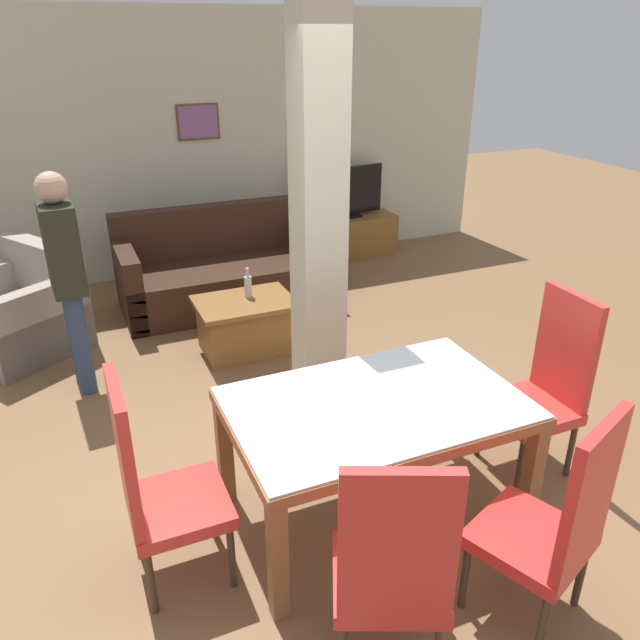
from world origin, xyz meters
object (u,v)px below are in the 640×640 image
(tv_stand, at_px, (343,237))
(tv_screen, at_px, (344,194))
(dining_chair_near_left, at_px, (392,566))
(armchair, at_px, (21,316))
(dining_chair_near_right, at_px, (556,522))
(sofa, at_px, (223,273))
(bottle, at_px, (248,286))
(dining_chair_head_left, at_px, (155,484))
(dining_table, at_px, (375,425))
(coffee_table, at_px, (246,325))
(dining_chair_head_right, at_px, (546,382))
(standing_person, at_px, (66,271))

(tv_stand, relative_size, tv_screen, 1.25)
(dining_chair_near_left, bearing_deg, armchair, 133.96)
(dining_chair_near_right, distance_m, tv_stand, 5.15)
(sofa, xyz_separation_m, tv_stand, (1.68, 0.79, -0.07))
(armchair, relative_size, tv_stand, 0.96)
(dining_chair_near_left, relative_size, bottle, 4.48)
(tv_stand, bearing_deg, dining_chair_head_left, -125.46)
(dining_table, bearing_deg, dining_chair_head_left, 180.00)
(coffee_table, relative_size, tv_stand, 0.62)
(dining_chair_head_left, xyz_separation_m, tv_stand, (2.87, 4.03, -0.34))
(dining_table, distance_m, dining_chair_head_right, 1.15)
(dining_chair_near_right, xyz_separation_m, bottle, (-0.38, 3.15, -0.02))
(dining_table, height_order, dining_chair_head_right, dining_chair_head_right)
(standing_person, bearing_deg, dining_chair_near_left, 14.89)
(dining_table, bearing_deg, sofa, 89.13)
(dining_chair_near_right, xyz_separation_m, tv_screen, (1.35, 4.96, 0.18))
(dining_chair_near_left, distance_m, bottle, 3.11)
(dining_chair_near_right, bearing_deg, bottle, 74.58)
(dining_chair_head_right, bearing_deg, tv_stand, -8.19)
(dining_chair_head_left, height_order, tv_screen, dining_chair_head_left)
(tv_stand, height_order, tv_screen, tv_screen)
(armchair, height_order, coffee_table, armchair)
(dining_chair_head_right, bearing_deg, dining_chair_head_left, 90.00)
(tv_stand, distance_m, tv_screen, 0.52)
(dining_table, relative_size, tv_screen, 1.48)
(dining_table, distance_m, coffee_table, 2.19)
(dining_chair_near_left, bearing_deg, bottle, 106.86)
(dining_table, bearing_deg, tv_stand, 66.82)
(standing_person, bearing_deg, tv_screen, 118.89)
(dining_chair_head_right, height_order, standing_person, standing_person)
(dining_chair_head_left, relative_size, sofa, 0.57)
(coffee_table, relative_size, bottle, 3.18)
(dining_chair_head_right, height_order, sofa, dining_chair_head_right)
(dining_chair_near_left, height_order, tv_stand, dining_chair_near_left)
(bottle, bearing_deg, armchair, 157.84)
(dining_chair_near_right, xyz_separation_m, armchair, (-2.15, 3.88, -0.28))
(dining_chair_near_left, xyz_separation_m, dining_chair_head_right, (1.53, 0.86, 0.00))
(dining_chair_head_left, bearing_deg, dining_chair_head_right, 90.00)
(tv_stand, bearing_deg, armchair, -162.78)
(tv_screen, bearing_deg, standing_person, 24.60)
(bottle, bearing_deg, dining_chair_head_right, -62.76)
(sofa, height_order, tv_screen, tv_screen)
(tv_screen, height_order, standing_person, standing_person)
(armchair, xyz_separation_m, tv_screen, (3.50, 1.08, 0.45))
(dining_chair_near_left, relative_size, tv_stand, 0.88)
(dining_chair_near_right, bearing_deg, dining_chair_head_left, 126.49)
(dining_chair_head_left, bearing_deg, sofa, 159.77)
(sofa, bearing_deg, armchair, 9.11)
(coffee_table, bearing_deg, bottle, 50.80)
(dining_chair_head_right, relative_size, armchair, 0.91)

